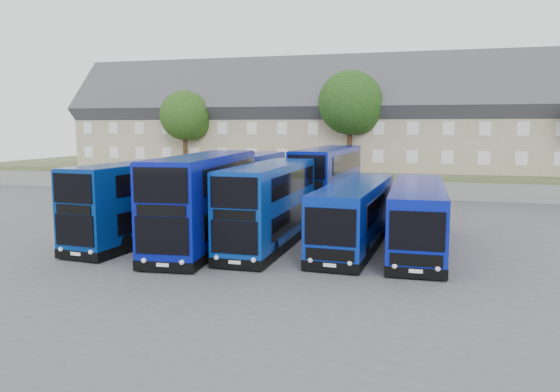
{
  "coord_description": "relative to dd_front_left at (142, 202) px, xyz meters",
  "views": [
    {
      "loc": [
        9.09,
        -23.9,
        6.24
      ],
      "look_at": [
        0.75,
        6.27,
        2.2
      ],
      "focal_mm": 35.0,
      "sensor_mm": 36.0,
      "label": 1
    }
  ],
  "objects": [
    {
      "name": "ground",
      "position": [
        6.03,
        -2.49,
        -2.08
      ],
      "size": [
        120.0,
        120.0,
        0.0
      ],
      "primitive_type": "plane",
      "color": "#49494E",
      "rests_on": "ground"
    },
    {
      "name": "retaining_wall",
      "position": [
        6.03,
        21.51,
        -1.33
      ],
      "size": [
        70.0,
        0.4,
        1.5
      ],
      "primitive_type": "cube",
      "color": "slate",
      "rests_on": "ground"
    },
    {
      "name": "earth_bank",
      "position": [
        6.03,
        31.51,
        -1.08
      ],
      "size": [
        80.0,
        20.0,
        2.0
      ],
      "primitive_type": "cube",
      "color": "#4E532F",
      "rests_on": "ground"
    },
    {
      "name": "terrace_row",
      "position": [
        6.04,
        27.51,
        4.51
      ],
      "size": [
        54.0,
        10.4,
        11.2
      ],
      "color": "tan",
      "rests_on": "earth_bank"
    },
    {
      "name": "dd_front_left",
      "position": [
        0.0,
        0.0,
        0.0
      ],
      "size": [
        3.36,
        10.85,
        4.25
      ],
      "rotation": [
        0.0,
        0.0,
        -0.09
      ],
      "color": "navy",
      "rests_on": "ground"
    },
    {
      "name": "dd_front_mid",
      "position": [
        3.82,
        -0.2,
        0.22
      ],
      "size": [
        3.77,
        12.0,
        4.7
      ],
      "rotation": [
        0.0,
        0.0,
        0.09
      ],
      "color": "#081293",
      "rests_on": "ground"
    },
    {
      "name": "dd_front_right",
      "position": [
        7.15,
        0.49,
        -0.0
      ],
      "size": [
        2.49,
        10.7,
        4.24
      ],
      "rotation": [
        0.0,
        0.0,
        -0.0
      ],
      "color": "#083293",
      "rests_on": "ground"
    },
    {
      "name": "dd_rear_left",
      "position": [
        2.62,
        11.17,
        -0.06
      ],
      "size": [
        2.45,
        10.4,
        4.12
      ],
      "rotation": [
        0.0,
        0.0,
        0.01
      ],
      "color": "#08219B",
      "rests_on": "ground"
    },
    {
      "name": "dd_rear_right",
      "position": [
        8.09,
        11.9,
        0.19
      ],
      "size": [
        3.22,
        11.77,
        4.63
      ],
      "rotation": [
        0.0,
        0.0,
        -0.05
      ],
      "color": "navy",
      "rests_on": "ground"
    },
    {
      "name": "coach_east_a",
      "position": [
        11.45,
        1.75,
        -0.48
      ],
      "size": [
        3.08,
        12.11,
        3.28
      ],
      "rotation": [
        0.0,
        0.0,
        -0.05
      ],
      "color": "#08269C",
      "rests_on": "ground"
    },
    {
      "name": "coach_east_b",
      "position": [
        14.58,
        1.78,
        -0.47
      ],
      "size": [
        2.77,
        12.12,
        3.3
      ],
      "rotation": [
        0.0,
        0.0,
        0.02
      ],
      "color": "#0817A0",
      "rests_on": "ground"
    },
    {
      "name": "tree_west",
      "position": [
        -7.82,
        22.61,
        4.97
      ],
      "size": [
        4.8,
        4.8,
        7.65
      ],
      "color": "#382314",
      "rests_on": "earth_bank"
    },
    {
      "name": "tree_mid",
      "position": [
        8.18,
        23.11,
        5.98
      ],
      "size": [
        5.76,
        5.76,
        9.18
      ],
      "color": "#382314",
      "rests_on": "earth_bank"
    }
  ]
}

